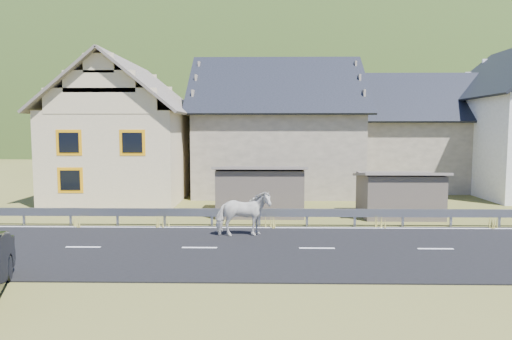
{
  "coord_description": "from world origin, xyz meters",
  "views": [
    {
      "loc": [
        -1.78,
        -15.2,
        4.07
      ],
      "look_at": [
        -2.14,
        3.89,
        2.36
      ],
      "focal_mm": 32.0,
      "sensor_mm": 36.0,
      "label": 1
    }
  ],
  "objects": [
    {
      "name": "conifer_patch",
      "position": [
        -55.0,
        110.0,
        6.0
      ],
      "size": [
        76.0,
        50.0,
        28.0
      ],
      "primitive_type": "ellipsoid",
      "color": "black",
      "rests_on": "ground"
    },
    {
      "name": "guardrail",
      "position": [
        -0.0,
        3.68,
        0.56
      ],
      "size": [
        28.1,
        0.09,
        0.75
      ],
      "color": "#93969B",
      "rests_on": "ground"
    },
    {
      "name": "shed_left",
      "position": [
        -2.0,
        6.5,
        1.1
      ],
      "size": [
        4.3,
        3.3,
        2.4
      ],
      "primitive_type": "cube",
      "color": "#65584E",
      "rests_on": "ground"
    },
    {
      "name": "horse",
      "position": [
        -2.59,
        1.74,
        0.9
      ],
      "size": [
        1.19,
        2.14,
        1.72
      ],
      "primitive_type": "imported",
      "rotation": [
        0.0,
        0.0,
        1.71
      ],
      "color": "silver",
      "rests_on": "road"
    },
    {
      "name": "house_stone_a",
      "position": [
        -1.0,
        15.0,
        4.63
      ],
      "size": [
        10.8,
        9.8,
        8.9
      ],
      "color": "tan",
      "rests_on": "ground"
    },
    {
      "name": "shed_right",
      "position": [
        4.5,
        6.0,
        1.0
      ],
      "size": [
        3.8,
        2.9,
        2.2
      ],
      "primitive_type": "cube",
      "color": "#65584E",
      "rests_on": "ground"
    },
    {
      "name": "mountain",
      "position": [
        5.0,
        180.0,
        -20.0
      ],
      "size": [
        440.0,
        280.0,
        260.0
      ],
      "primitive_type": "ellipsoid",
      "color": "#1F3911",
      "rests_on": "ground"
    },
    {
      "name": "lane_markings",
      "position": [
        0.0,
        0.0,
        0.04
      ],
      "size": [
        60.0,
        6.6,
        0.01
      ],
      "primitive_type": "cube",
      "color": "silver",
      "rests_on": "road"
    },
    {
      "name": "house_cream",
      "position": [
        -10.0,
        12.0,
        4.36
      ],
      "size": [
        7.8,
        9.8,
        8.3
      ],
      "color": "beige",
      "rests_on": "ground"
    },
    {
      "name": "ground",
      "position": [
        0.0,
        0.0,
        0.0
      ],
      "size": [
        160.0,
        160.0,
        0.0
      ],
      "primitive_type": "plane",
      "color": "#45481A",
      "rests_on": "ground"
    },
    {
      "name": "road",
      "position": [
        0.0,
        0.0,
        0.02
      ],
      "size": [
        60.0,
        7.0,
        0.04
      ],
      "primitive_type": "cube",
      "color": "black",
      "rests_on": "ground"
    },
    {
      "name": "house_stone_b",
      "position": [
        9.0,
        17.0,
        4.24
      ],
      "size": [
        9.8,
        8.8,
        8.1
      ],
      "color": "tan",
      "rests_on": "ground"
    }
  ]
}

